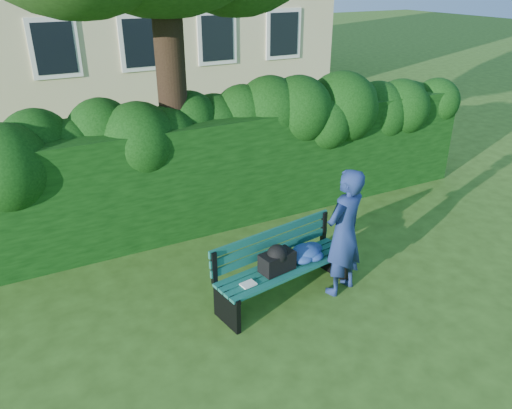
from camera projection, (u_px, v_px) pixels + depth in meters
ground at (276, 283)px, 6.84m from camera, size 80.00×80.00×0.00m
hedge at (211, 171)px, 8.22m from camera, size 10.00×1.00×1.80m
park_bench at (287, 261)px, 6.41m from camera, size 1.97×0.84×0.89m
man_reading at (344, 233)px, 6.35m from camera, size 0.72×0.58×1.73m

